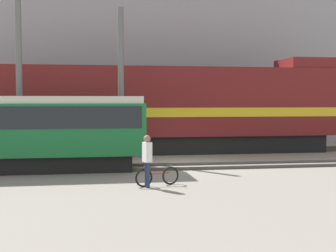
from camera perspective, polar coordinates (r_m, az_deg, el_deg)
name	(u,v)px	position (r m, az deg, el deg)	size (l,w,h in m)	color
ground_plane	(183,164)	(21.84, 1.88, -4.69)	(120.00, 120.00, 0.00)	gray
track_near	(188,166)	(20.73, 2.49, -4.91)	(60.00, 1.50, 0.14)	#47423D
track_far	(167,152)	(26.61, -0.15, -3.14)	(60.00, 1.51, 0.14)	#47423D
building_backdrop	(148,60)	(35.23, -2.42, 8.01)	(47.16, 6.00, 11.97)	#99999E
freight_locomotive	(156,109)	(26.36, -1.53, 2.14)	(21.40, 3.04, 5.41)	black
streetcar	(32,129)	(20.29, -16.28, -0.30)	(9.34, 2.54, 3.14)	black
bicycle	(157,177)	(16.29, -1.31, -6.19)	(1.61, 0.65, 0.70)	black
person	(147,156)	(15.87, -2.56, -3.62)	(0.32, 0.41, 1.79)	#232D4C
utility_pole_left	(19,76)	(23.39, -17.70, 5.84)	(0.29, 0.29, 8.27)	#595959
utility_pole_center	(121,84)	(23.17, -5.76, 5.06)	(0.29, 0.29, 7.52)	#595959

